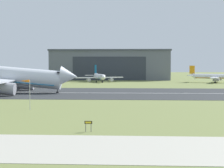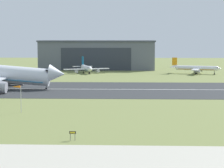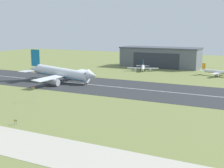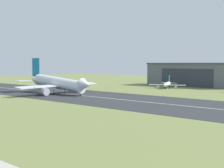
{
  "view_description": "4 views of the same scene",
  "coord_description": "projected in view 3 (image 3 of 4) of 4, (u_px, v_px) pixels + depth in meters",
  "views": [
    {
      "loc": [
        -21.07,
        -20.34,
        11.33
      ],
      "look_at": [
        -28.55,
        99.74,
        4.48
      ],
      "focal_mm": 70.0,
      "sensor_mm": 36.0,
      "label": 1
    },
    {
      "loc": [
        -18.85,
        -30.41,
        18.68
      ],
      "look_at": [
        -23.78,
        98.46,
        4.79
      ],
      "focal_mm": 70.0,
      "sensor_mm": 36.0,
      "label": 2
    },
    {
      "loc": [
        47.86,
        -29.24,
        32.72
      ],
      "look_at": [
        -22.18,
        106.16,
        5.31
      ],
      "focal_mm": 50.0,
      "sensor_mm": 36.0,
      "label": 3
    },
    {
      "loc": [
        67.19,
        17.39,
        16.25
      ],
      "look_at": [
        -4.71,
        98.61,
        9.12
      ],
      "focal_mm": 50.0,
      "sensor_mm": 36.0,
      "label": 4
    }
  ],
  "objects": [
    {
      "name": "runway_centreline",
      "position": [
        166.0,
        92.0,
        162.01
      ],
      "size": [
        328.68,
        0.7,
        0.01
      ],
      "primitive_type": "cube",
      "color": "silver",
      "rests_on": "runway_strip"
    },
    {
      "name": "hangar_building",
      "position": [
        160.0,
        57.0,
        264.37
      ],
      "size": [
        66.67,
        23.94,
        16.81
      ],
      "color": "slate",
      "rests_on": "ground_plane"
    },
    {
      "name": "airplane_parked_centre",
      "position": [
        143.0,
        68.0,
        240.38
      ],
      "size": [
        23.13,
        19.08,
        8.44
      ],
      "color": "white",
      "rests_on": "ground_plane"
    },
    {
      "name": "runway_sign",
      "position": [
        15.0,
        121.0,
        106.87
      ],
      "size": [
        1.2,
        0.13,
        1.71
      ],
      "color": "#4C4C51",
      "rests_on": "ground_plane"
    },
    {
      "name": "windsock_pole",
      "position": [
        32.0,
        89.0,
        139.15
      ],
      "size": [
        2.23,
        0.63,
        6.77
      ],
      "color": "#B7B7BC",
      "rests_on": "ground_plane"
    },
    {
      "name": "taxiway_road",
      "position": [
        62.0,
        152.0,
        83.15
      ],
      "size": [
        273.9,
        17.77,
        0.05
      ],
      "primitive_type": "cube",
      "color": "#B2AD9E",
      "rests_on": "ground_plane"
    },
    {
      "name": "airplane_parked_east",
      "position": [
        218.0,
        72.0,
        213.86
      ],
      "size": [
        25.76,
        19.98,
        8.19
      ],
      "color": "white",
      "rests_on": "ground_plane"
    },
    {
      "name": "airplane_landing",
      "position": [
        62.0,
        73.0,
        190.0
      ],
      "size": [
        49.72,
        51.59,
        19.39
      ],
      "color": "silver",
      "rests_on": "ground_plane"
    },
    {
      "name": "ground_plane",
      "position": [
        111.0,
        124.0,
        107.51
      ],
      "size": [
        605.2,
        605.2,
        0.0
      ],
      "primitive_type": "plane",
      "color": "olive"
    },
    {
      "name": "runway_strip",
      "position": [
        166.0,
        92.0,
        162.02
      ],
      "size": [
        365.2,
        48.77,
        0.06
      ],
      "primitive_type": "cube",
      "color": "#2B2D30",
      "rests_on": "ground_plane"
    }
  ]
}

